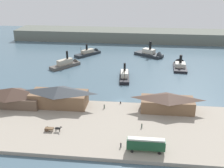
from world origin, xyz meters
TOP-DOWN VIEW (x-y plane):
  - ground_plane at (0.00, 0.00)m, footprint 320.00×320.00m
  - quay_promenade at (0.00, -22.00)m, footprint 110.00×36.00m
  - seawall_edge at (0.00, -3.60)m, footprint 110.00×0.80m
  - ferry_shed_east_terminal at (-40.47, -10.48)m, footprint 22.14×9.99m
  - ferry_shed_central_terminal at (-22.84, -9.12)m, footprint 21.78×9.49m
  - ferry_shed_west_terminal at (18.01, -8.85)m, footprint 19.57×8.60m
  - street_tram at (10.23, -35.37)m, footprint 10.89×2.52m
  - horse_cart at (-19.60, -27.77)m, footprint 5.68×1.42m
  - pedestrian_near_cart at (-5.31, -9.70)m, footprint 0.43×0.43m
  - pedestrian_standing_center at (8.95, -22.35)m, footprint 0.41×0.41m
  - pedestrian_at_waters_edge at (3.01, -34.16)m, footprint 0.40×0.40m
  - mooring_post_center_east at (0.45, -4.99)m, footprint 0.44×0.44m
  - ferry_mid_harbor at (-25.07, 67.08)m, footprint 15.92×18.40m
  - ferry_moored_east at (-32.95, 41.90)m, footprint 15.92×18.04m
  - ferry_near_quay at (-0.29, 27.36)m, footprint 5.62×18.42m
  - ferry_approaching_east at (28.95, 47.27)m, footprint 7.76×17.97m
  - ferry_outer_harbor at (14.17, 66.46)m, footprint 19.69×16.34m
  - far_headland at (0.00, 110.00)m, footprint 180.00×24.00m

SIDE VIEW (x-z plane):
  - ground_plane at x=0.00m, z-range 0.00..0.00m
  - seawall_edge at x=0.00m, z-range 0.00..1.00m
  - quay_promenade at x=0.00m, z-range 0.00..1.20m
  - ferry_approaching_east at x=28.95m, z-range -3.95..6.19m
  - ferry_mid_harbor at x=-25.07m, z-range -3.03..5.54m
  - ferry_near_quay at x=-0.29m, z-range -3.15..5.91m
  - ferry_outer_harbor at x=14.17m, z-range -4.40..7.33m
  - ferry_moored_east at x=-32.95m, z-range -3.66..6.61m
  - mooring_post_center_east at x=0.45m, z-range 1.20..2.10m
  - pedestrian_at_waters_edge at x=3.01m, z-range 1.13..2.74m
  - pedestrian_standing_center at x=8.95m, z-range 1.13..2.78m
  - pedestrian_near_cart at x=-5.31m, z-range 1.12..2.87m
  - horse_cart at x=-19.60m, z-range 1.19..3.06m
  - street_tram at x=10.23m, z-range 1.56..5.78m
  - far_headland at x=0.00m, z-range 0.00..8.00m
  - ferry_shed_west_terminal at x=18.01m, z-range 1.25..8.05m
  - ferry_shed_east_terminal at x=-40.47m, z-range 1.26..8.26m
  - ferry_shed_central_terminal at x=-22.84m, z-range 1.26..9.04m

